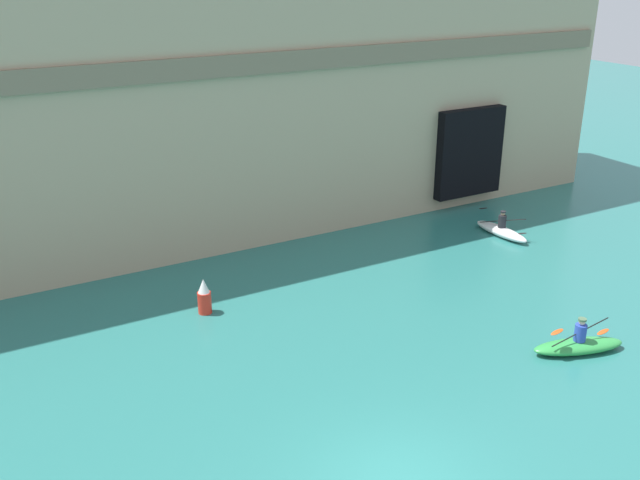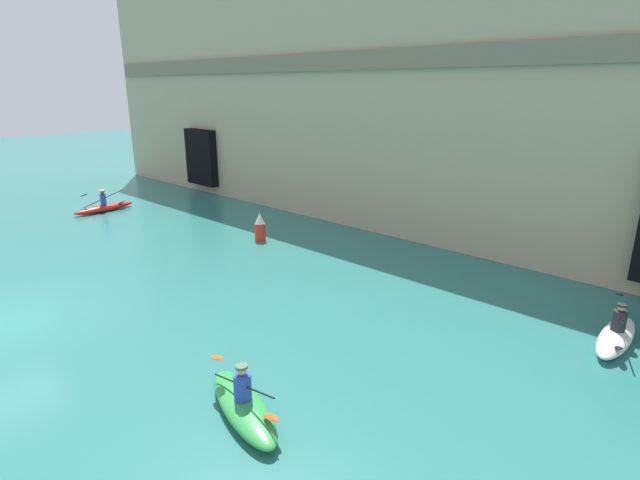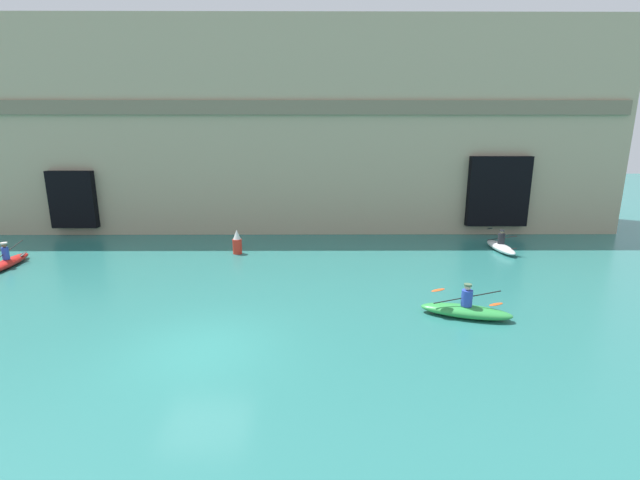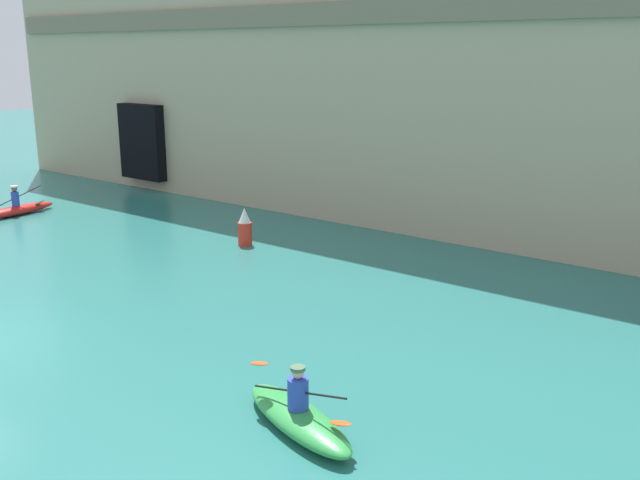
# 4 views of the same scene
# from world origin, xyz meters

# --- Properties ---
(cliff_bluff) EXTENTS (42.00, 8.03, 12.41)m
(cliff_bluff) POSITION_xyz_m (0.54, 18.21, 6.19)
(cliff_bluff) COLOR tan
(cliff_bluff) RESTS_ON ground
(kayak_green) EXTENTS (2.99, 1.68, 1.14)m
(kayak_green) POSITION_xyz_m (8.10, 2.13, 0.24)
(kayak_green) COLOR green
(kayak_green) RESTS_ON ground
(kayak_white) EXTENTS (0.85, 2.84, 1.12)m
(kayak_white) POSITION_xyz_m (12.74, 10.51, 0.25)
(kayak_white) COLOR white
(kayak_white) RESTS_ON ground
(marker_buoy) EXTENTS (0.46, 0.46, 1.24)m
(marker_buoy) POSITION_xyz_m (-0.83, 10.08, 0.57)
(marker_buoy) COLOR red
(marker_buoy) RESTS_ON ground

